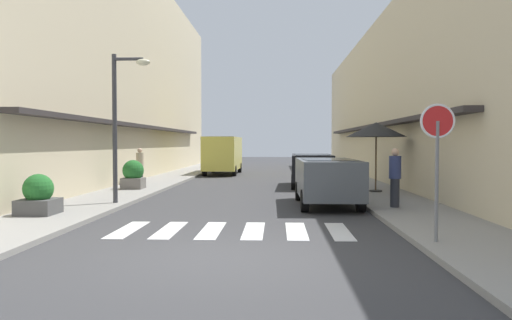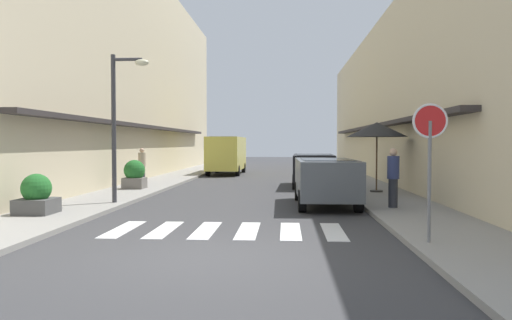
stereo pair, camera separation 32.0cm
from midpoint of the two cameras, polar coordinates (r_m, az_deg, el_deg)
name	(u,v)px [view 1 (the left image)]	position (r m, az deg, el deg)	size (l,w,h in m)	color
ground_plane	(257,182)	(24.62, -0.23, -2.59)	(89.72, 89.72, 0.00)	#38383A
sidewalk_left	(163,181)	(25.30, -11.17, -2.37)	(2.39, 57.10, 0.12)	gray
sidewalk_right	(353,181)	(24.86, 10.91, -2.45)	(2.39, 57.10, 0.12)	gray
building_row_left	(98,70)	(27.59, -18.32, 9.97)	(5.50, 38.71, 11.70)	beige
building_row_right	(422,102)	(26.68, 18.55, 6.47)	(5.50, 38.71, 8.20)	beige
crosswalk	(233,230)	(11.04, -3.60, -8.23)	(5.20, 2.20, 0.01)	silver
parked_car_near	(327,176)	(15.35, 7.72, -1.92)	(1.86, 4.32, 1.47)	#4C5156
parked_car_mid	(312,166)	(22.08, 6.11, -0.73)	(1.94, 4.50, 1.47)	black
delivery_van	(223,152)	(30.81, -4.18, 0.94)	(2.06, 5.42, 2.37)	#D8CC4C
round_street_sign	(437,136)	(9.60, 19.55, 2.65)	(0.65, 0.07, 2.58)	slate
street_lamp	(121,110)	(15.65, -16.04, 5.59)	(1.19, 0.28, 4.57)	#38383D
cafe_umbrella	(376,130)	(18.99, 13.40, 3.44)	(2.26, 2.26, 2.63)	#262626
planter_corner	(38,196)	(13.90, -24.70, -3.88)	(0.92, 0.92, 1.05)	#4C4C4C
planter_midblock	(133,175)	(20.39, -14.61, -1.67)	(0.85, 0.85, 1.16)	slate
pedestrian_walking_near	(395,176)	(14.52, 15.34, -1.83)	(0.34, 0.34, 1.70)	#282B33
pedestrian_walking_far	(140,165)	(22.72, -13.81, -0.58)	(0.34, 0.34, 1.63)	#282B33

